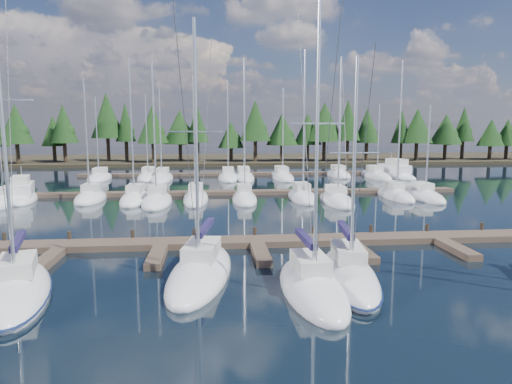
{
  "coord_description": "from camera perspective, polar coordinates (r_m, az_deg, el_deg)",
  "views": [
    {
      "loc": [
        -2.7,
        -10.63,
        7.63
      ],
      "look_at": [
        0.37,
        22.0,
        2.85
      ],
      "focal_mm": 32.0,
      "sensor_mm": 36.0,
      "label": 1
    }
  ],
  "objects": [
    {
      "name": "ground",
      "position": [
        41.43,
        -1.54,
        -2.32
      ],
      "size": [
        260.0,
        260.0,
        0.0
      ],
      "primitive_type": "plane",
      "color": "black",
      "rests_on": "ground"
    },
    {
      "name": "far_shore",
      "position": [
        100.94,
        -3.83,
        4.11
      ],
      "size": [
        220.0,
        30.0,
        0.6
      ],
      "primitive_type": "cube",
      "color": "#2D2619",
      "rests_on": "ground"
    },
    {
      "name": "motor_yacht_right",
      "position": [
        70.96,
        16.91,
        2.17
      ],
      "size": [
        5.33,
        9.68,
        4.6
      ],
      "color": "silver",
      "rests_on": "ground"
    },
    {
      "name": "tree_line",
      "position": [
        90.83,
        -2.96,
        8.1
      ],
      "size": [
        185.6,
        11.75,
        13.53
      ],
      "color": "black",
      "rests_on": "far_shore"
    },
    {
      "name": "front_sailboat_4",
      "position": [
        23.49,
        11.55,
        -10.14
      ],
      "size": [
        3.74,
        9.1,
        11.57
      ],
      "color": "silver",
      "rests_on": "ground"
    },
    {
      "name": "front_sailboat_3",
      "position": [
        21.52,
        6.99,
        -11.7
      ],
      "size": [
        2.88,
        8.02,
        14.03
      ],
      "color": "silver",
      "rests_on": "ground"
    },
    {
      "name": "back_sailboat_rows",
      "position": [
        56.67,
        -2.72,
        0.81
      ],
      "size": [
        47.06,
        31.7,
        15.9
      ],
      "color": "silver",
      "rests_on": "ground"
    },
    {
      "name": "back_docks",
      "position": [
        60.73,
        -2.78,
        1.25
      ],
      "size": [
        50.0,
        21.8,
        0.4
      ],
      "color": "#4E3E31",
      "rests_on": "ground"
    },
    {
      "name": "main_dock",
      "position": [
        29.08,
        0.14,
        -6.5
      ],
      "size": [
        44.0,
        6.13,
        0.9
      ],
      "color": "#4E3E31",
      "rests_on": "ground"
    },
    {
      "name": "motor_yacht_left",
      "position": [
        52.82,
        -27.2,
        -0.43
      ],
      "size": [
        5.07,
        8.86,
        4.2
      ],
      "color": "silver",
      "rests_on": "ground"
    },
    {
      "name": "front_sailboat_2",
      "position": [
        23.64,
        -6.94,
        -9.89
      ],
      "size": [
        4.32,
        9.61,
        13.35
      ],
      "color": "silver",
      "rests_on": "ground"
    },
    {
      "name": "front_sailboat_1",
      "position": [
        23.56,
        -27.68,
        -10.82
      ],
      "size": [
        5.12,
        9.17,
        15.82
      ],
      "color": "silver",
      "rests_on": "ground"
    }
  ]
}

